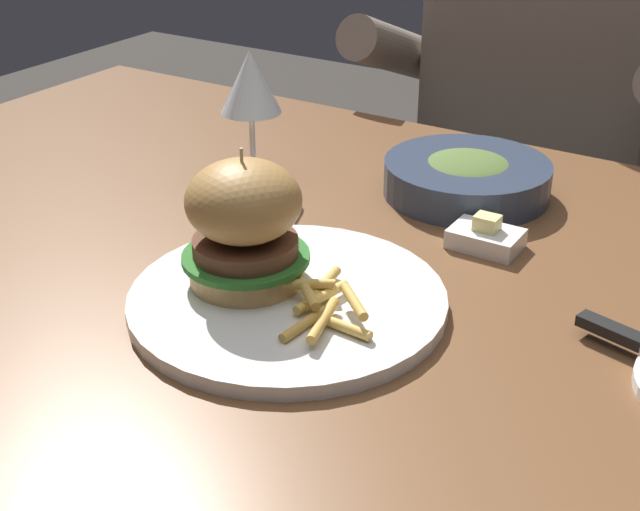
% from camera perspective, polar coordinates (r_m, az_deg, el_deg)
% --- Properties ---
extents(dining_table, '(1.41, 0.86, 0.74)m').
position_cam_1_polar(dining_table, '(0.93, 1.21, -5.25)').
color(dining_table, brown).
rests_on(dining_table, ground).
extents(main_plate, '(0.29, 0.29, 0.01)m').
position_cam_1_polar(main_plate, '(0.82, -2.31, -2.78)').
color(main_plate, white).
rests_on(main_plate, dining_table).
extents(burger_sandwich, '(0.12, 0.12, 0.13)m').
position_cam_1_polar(burger_sandwich, '(0.81, -4.86, 2.08)').
color(burger_sandwich, tan).
rests_on(burger_sandwich, main_plate).
extents(fries_pile, '(0.11, 0.12, 0.02)m').
position_cam_1_polar(fries_pile, '(0.78, 0.05, -2.99)').
color(fries_pile, gold).
rests_on(fries_pile, main_plate).
extents(wine_glass, '(0.08, 0.08, 0.16)m').
position_cam_1_polar(wine_glass, '(1.04, -4.47, 10.61)').
color(wine_glass, silver).
rests_on(wine_glass, dining_table).
extents(butter_dish, '(0.07, 0.05, 0.04)m').
position_cam_1_polar(butter_dish, '(0.93, 10.56, 1.17)').
color(butter_dish, white).
rests_on(butter_dish, dining_table).
extents(soup_bowl, '(0.19, 0.19, 0.05)m').
position_cam_1_polar(soup_bowl, '(1.05, 9.38, 5.00)').
color(soup_bowl, '#2D384C').
rests_on(soup_bowl, dining_table).
extents(diner_person, '(0.51, 0.36, 1.18)m').
position_cam_1_polar(diner_person, '(1.56, 13.54, 4.31)').
color(diner_person, '#282833').
rests_on(diner_person, ground).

